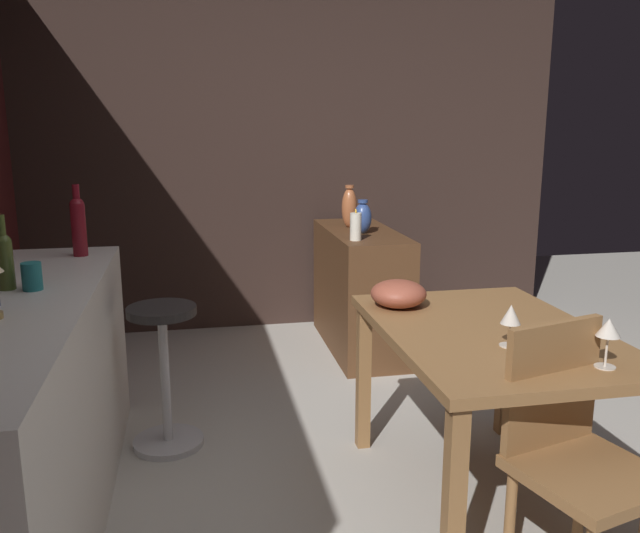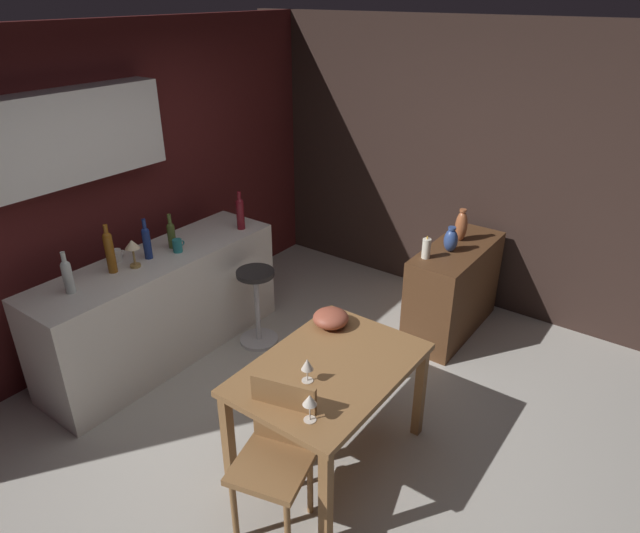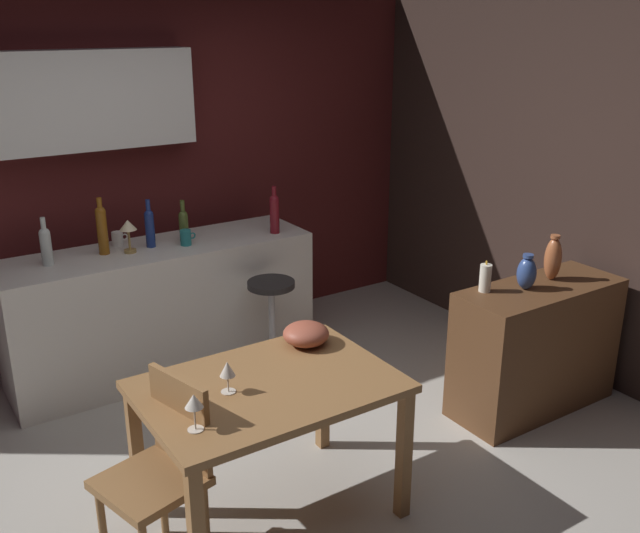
{
  "view_description": "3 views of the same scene",
  "coord_description": "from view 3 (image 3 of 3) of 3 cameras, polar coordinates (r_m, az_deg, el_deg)",
  "views": [
    {
      "loc": [
        -2.3,
        0.86,
        1.53
      ],
      "look_at": [
        0.55,
        0.3,
        0.88
      ],
      "focal_mm": 36.66,
      "sensor_mm": 36.0,
      "label": 1
    },
    {
      "loc": [
        -2.3,
        -1.84,
        2.8
      ],
      "look_at": [
        0.58,
        0.28,
        1.0
      ],
      "focal_mm": 31.21,
      "sensor_mm": 36.0,
      "label": 2
    },
    {
      "loc": [
        -1.46,
        -2.87,
        2.36
      ],
      "look_at": [
        0.64,
        0.36,
        1.0
      ],
      "focal_mm": 39.73,
      "sensor_mm": 36.0,
      "label": 3
    }
  ],
  "objects": [
    {
      "name": "wine_bottle_amber",
      "position": [
        4.79,
        -17.16,
        3.0
      ],
      "size": [
        0.07,
        0.07,
        0.38
      ],
      "color": "#8C5114",
      "rests_on": "kitchen_counter"
    },
    {
      "name": "wine_glass_right",
      "position": [
        3.0,
        -10.12,
        -10.74
      ],
      "size": [
        0.08,
        0.08,
        0.17
      ],
      "color": "silver",
      "rests_on": "dining_table"
    },
    {
      "name": "dining_table",
      "position": [
        3.42,
        -4.16,
        -10.73
      ],
      "size": [
        1.19,
        0.82,
        0.74
      ],
      "color": "olive",
      "rests_on": "ground_plane"
    },
    {
      "name": "fruit_bowl",
      "position": [
        3.72,
        -1.14,
        -5.45
      ],
      "size": [
        0.24,
        0.24,
        0.12
      ],
      "primitive_type": "ellipsoid",
      "color": "#9E4C38",
      "rests_on": "dining_table"
    },
    {
      "name": "sideboard_cabinet",
      "position": [
        4.66,
        16.94,
        -6.22
      ],
      "size": [
        1.1,
        0.44,
        0.82
      ],
      "primitive_type": "cube",
      "color": "#56351E",
      "rests_on": "ground_plane"
    },
    {
      "name": "vase_ceramic_blue",
      "position": [
        4.4,
        16.31,
        -0.49
      ],
      "size": [
        0.12,
        0.12,
        0.22
      ],
      "color": "#334C8C",
      "rests_on": "sideboard_cabinet"
    },
    {
      "name": "wine_bottle_olive",
      "position": [
        4.96,
        -10.93,
        3.42
      ],
      "size": [
        0.06,
        0.06,
        0.29
      ],
      "color": "#475623",
      "rests_on": "kitchen_counter"
    },
    {
      "name": "counter_lamp",
      "position": [
        4.78,
        -15.2,
        2.95
      ],
      "size": [
        0.11,
        0.11,
        0.22
      ],
      "color": "#A58447",
      "rests_on": "kitchen_counter"
    },
    {
      "name": "wine_glass_left",
      "position": [
        3.27,
        -7.47,
        -8.27
      ],
      "size": [
        0.07,
        0.07,
        0.15
      ],
      "color": "silver",
      "rests_on": "dining_table"
    },
    {
      "name": "cup_white",
      "position": [
        4.99,
        -15.99,
        2.18
      ],
      "size": [
        0.11,
        0.08,
        0.09
      ],
      "color": "white",
      "rests_on": "kitchen_counter"
    },
    {
      "name": "bar_stool",
      "position": [
        4.86,
        -3.88,
        -4.79
      ],
      "size": [
        0.34,
        0.34,
        0.69
      ],
      "color": "#262323",
      "rests_on": "ground_plane"
    },
    {
      "name": "pillar_candle_tall",
      "position": [
        4.3,
        13.17,
        -0.91
      ],
      "size": [
        0.07,
        0.07,
        0.19
      ],
      "color": "white",
      "rests_on": "sideboard_cabinet"
    },
    {
      "name": "wine_bottle_cobalt",
      "position": [
        4.87,
        -13.56,
        3.19
      ],
      "size": [
        0.06,
        0.06,
        0.33
      ],
      "color": "navy",
      "rests_on": "kitchen_counter"
    },
    {
      "name": "wall_kitchen_back",
      "position": [
        5.23,
        -17.21,
        8.1
      ],
      "size": [
        5.2,
        0.33,
        2.6
      ],
      "color": "#4C1919",
      "rests_on": "ground_plane"
    },
    {
      "name": "chair_near_window",
      "position": [
        3.29,
        -12.59,
        -15.54
      ],
      "size": [
        0.49,
        0.49,
        0.9
      ],
      "color": "olive",
      "rests_on": "ground_plane"
    },
    {
      "name": "wall_side_right",
      "position": [
        5.22,
        18.29,
        6.71
      ],
      "size": [
        0.1,
        4.4,
        2.6
      ],
      "primitive_type": "cube",
      "color": "#33231E",
      "rests_on": "ground_plane"
    },
    {
      "name": "vase_copper",
      "position": [
        4.59,
        18.26,
        0.61
      ],
      "size": [
        0.11,
        0.11,
        0.29
      ],
      "color": "#B26038",
      "rests_on": "sideboard_cabinet"
    },
    {
      "name": "wine_bottle_ruby",
      "position": [
        5.06,
        -3.69,
        4.43
      ],
      "size": [
        0.07,
        0.07,
        0.34
      ],
      "color": "maroon",
      "rests_on": "kitchen_counter"
    },
    {
      "name": "kitchen_counter",
      "position": [
        5.05,
        -12.58,
        -3.31
      ],
      "size": [
        2.1,
        0.6,
        0.9
      ],
      "primitive_type": "cube",
      "color": "silver",
      "rests_on": "ground_plane"
    },
    {
      "name": "ground_plane",
      "position": [
        3.99,
        -5.19,
        -16.93
      ],
      "size": [
        9.0,
        9.0,
        0.0
      ],
      "primitive_type": "plane",
      "color": "#B7B2A8"
    },
    {
      "name": "cup_teal",
      "position": [
        4.88,
        -10.75,
        2.31
      ],
      "size": [
        0.11,
        0.07,
        0.11
      ],
      "color": "teal",
      "rests_on": "kitchen_counter"
    },
    {
      "name": "wine_bottle_clear",
      "position": [
        4.7,
        -21.22,
        1.69
      ],
      "size": [
        0.07,
        0.07,
        0.31
      ],
      "color": "silver",
      "rests_on": "kitchen_counter"
    }
  ]
}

